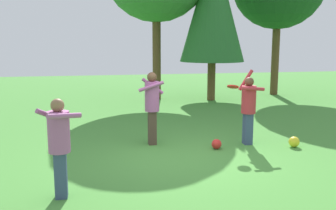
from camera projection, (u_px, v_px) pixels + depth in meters
The scene contains 8 objects.
ground_plane at pixel (183, 158), 8.15m from camera, with size 40.00×40.00×0.00m, color #478C38.
person_thrower at pixel (249, 105), 9.07m from camera, with size 0.56×0.49×1.78m.
person_catcher at pixel (152, 102), 9.04m from camera, with size 0.66×0.60×1.73m.
person_bystander at pixel (59, 140), 5.95m from camera, with size 0.71×0.70×1.59m.
frisbee at pixel (233, 87), 8.91m from camera, with size 0.37×0.36×0.12m.
ball_yellow at pixel (294, 142), 8.94m from camera, with size 0.25×0.25×0.25m, color yellow.
ball_red at pixel (217, 144), 8.79m from camera, with size 0.23×0.23×0.23m, color red.
tree_right at pixel (213, 4), 15.38m from camera, with size 2.62×2.62×6.27m.
Camera 1 is at (-1.83, -7.64, 2.47)m, focal length 41.02 mm.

